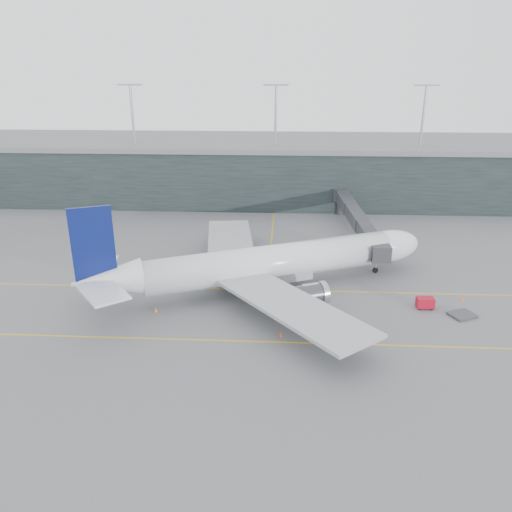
{
  "coord_description": "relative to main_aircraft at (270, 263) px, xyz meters",
  "views": [
    {
      "loc": [
        7.12,
        -76.19,
        33.28
      ],
      "look_at": [
        3.14,
        -4.0,
        5.74
      ],
      "focal_mm": 35.0,
      "sensor_mm": 36.0,
      "label": 1
    }
  ],
  "objects": [
    {
      "name": "main_aircraft",
      "position": [
        0.0,
        0.0,
        0.0
      ],
      "size": [
        54.47,
        50.23,
        15.99
      ],
      "rotation": [
        0.0,
        0.0,
        0.41
      ],
      "color": "silver",
      "rests_on": "ground"
    },
    {
      "name": "cone_wing_stbd",
      "position": [
        1.94,
        -14.82,
        -4.17
      ],
      "size": [
        0.4,
        0.4,
        0.64
      ],
      "primitive_type": "cone",
      "color": "#EF3B0D",
      "rests_on": "ground"
    },
    {
      "name": "taxiline_a",
      "position": [
        -5.26,
        -0.3,
        -4.48
      ],
      "size": [
        160.0,
        0.25,
        0.02
      ],
      "primitive_type": "cube",
      "color": "gold",
      "rests_on": "ground"
    },
    {
      "name": "cone_nose",
      "position": [
        29.23,
        -2.73,
        -4.11
      ],
      "size": [
        0.48,
        0.48,
        0.76
      ],
      "primitive_type": "cone",
      "color": "orange",
      "rests_on": "ground"
    },
    {
      "name": "terminal",
      "position": [
        -5.26,
        61.7,
        3.13
      ],
      "size": [
        240.0,
        36.0,
        29.0
      ],
      "color": "black",
      "rests_on": "ground"
    },
    {
      "name": "taxiline_lead_main",
      "position": [
        -0.26,
        23.7,
        -4.48
      ],
      "size": [
        0.25,
        60.0,
        0.02
      ],
      "primitive_type": "cube",
      "color": "gold",
      "rests_on": "ground"
    },
    {
      "name": "cone_tail",
      "position": [
        -16.21,
        -8.76,
        -4.11
      ],
      "size": [
        0.48,
        0.48,
        0.76
      ],
      "primitive_type": "cone",
      "color": "orange",
      "rests_on": "ground"
    },
    {
      "name": "cone_wing_port",
      "position": [
        2.35,
        13.36,
        -4.18
      ],
      "size": [
        0.39,
        0.39,
        0.62
      ],
      "primitive_type": "cone",
      "color": "#D7440B",
      "rests_on": "ground"
    },
    {
      "name": "uld_c",
      "position": [
        -5.28,
        15.11,
        -3.53
      ],
      "size": [
        2.47,
        2.27,
        1.82
      ],
      "rotation": [
        0.0,
        0.0,
        -0.42
      ],
      "color": "#3A3A3F",
      "rests_on": "ground"
    },
    {
      "name": "uld_a",
      "position": [
        -10.61,
        13.15,
        -3.52
      ],
      "size": [
        2.42,
        2.16,
        1.83
      ],
      "rotation": [
        0.0,
        0.0,
        -0.32
      ],
      "color": "#3A3A3F",
      "rests_on": "ground"
    },
    {
      "name": "baggage_dolly",
      "position": [
        27.7,
        -7.66,
        -4.28
      ],
      "size": [
        4.25,
        3.92,
        0.34
      ],
      "primitive_type": "cube",
      "rotation": [
        0.0,
        0.0,
        0.44
      ],
      "color": "#37363B",
      "rests_on": "ground"
    },
    {
      "name": "gse_cart",
      "position": [
        22.99,
        -5.45,
        -3.55
      ],
      "size": [
        2.51,
        1.65,
        1.68
      ],
      "rotation": [
        0.0,
        0.0,
        0.03
      ],
      "color": "#A30B1E",
      "rests_on": "ground"
    },
    {
      "name": "jet_bridge",
      "position": [
        17.02,
        27.33,
        0.15
      ],
      "size": [
        5.61,
        42.79,
        6.19
      ],
      "rotation": [
        0.0,
        0.0,
        0.06
      ],
      "color": "#2E2F33",
      "rests_on": "ground"
    },
    {
      "name": "uld_b",
      "position": [
        -8.61,
        16.32,
        -3.6
      ],
      "size": [
        2.01,
        1.68,
        1.69
      ],
      "rotation": [
        0.0,
        0.0,
        0.11
      ],
      "color": "#3A3A3F",
      "rests_on": "ground"
    },
    {
      "name": "taxiline_b",
      "position": [
        -5.26,
        -16.3,
        -4.48
      ],
      "size": [
        160.0,
        0.25,
        0.02
      ],
      "primitive_type": "cube",
      "color": "gold",
      "rests_on": "ground"
    },
    {
      "name": "ground",
      "position": [
        -5.26,
        3.7,
        -4.49
      ],
      "size": [
        320.0,
        320.0,
        0.0
      ],
      "primitive_type": "plane",
      "color": "#545559",
      "rests_on": "ground"
    }
  ]
}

